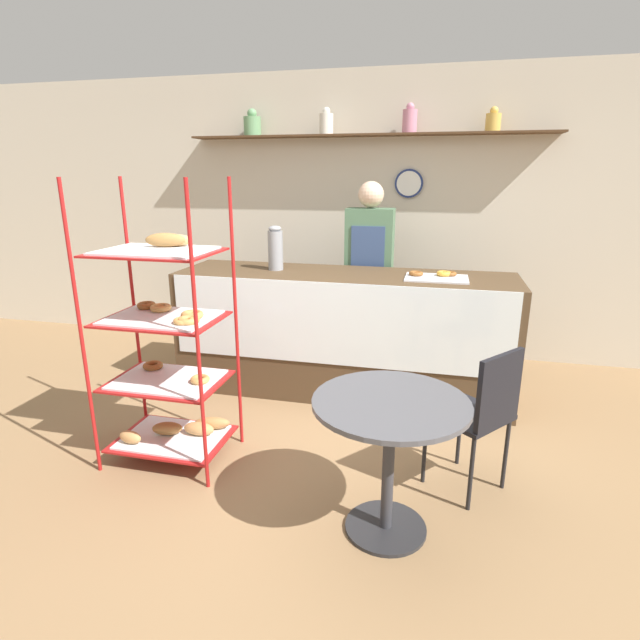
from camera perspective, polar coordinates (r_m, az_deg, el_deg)
The scene contains 9 objects.
ground_plane at distance 3.22m, azimuth -1.96°, elevation -16.94°, with size 14.00×14.00×0.00m, color olive.
back_wall at distance 5.05m, azimuth 5.29°, elevation 11.79°, with size 10.00×0.30×2.70m.
display_counter at distance 4.13m, azimuth 2.70°, elevation -1.45°, with size 2.71×0.74×1.00m.
pastry_rack at distance 3.21m, azimuth -16.97°, elevation -3.34°, with size 0.75×0.55×1.75m.
person_worker at distance 4.51m, azimuth 5.61°, elevation 5.78°, with size 0.41×0.23×1.70m.
cafe_table at distance 2.51m, azimuth 7.97°, elevation -12.73°, with size 0.76×0.76×0.73m.
cafe_chair at distance 2.92m, azimuth 18.05°, elevation -9.48°, with size 0.53×0.53×0.87m.
coffee_carafe at distance 4.15m, azimuth -5.11°, elevation 8.16°, with size 0.12×0.12×0.36m.
donut_tray_counter at distance 3.92m, azimuth 13.18°, elevation 4.88°, with size 0.47×0.33×0.05m.
Camera 1 is at (0.73, -2.58, 1.77)m, focal length 28.00 mm.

